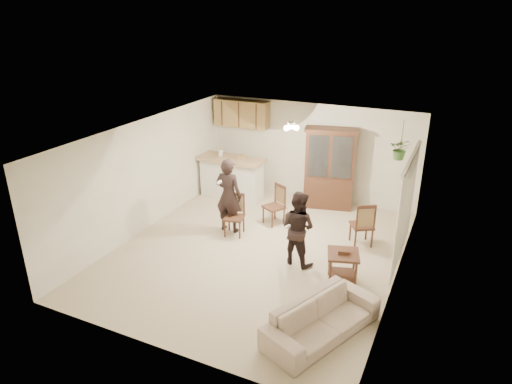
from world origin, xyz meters
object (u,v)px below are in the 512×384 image
at_px(child, 297,232).
at_px(chair_bar, 234,224).
at_px(side_table, 342,267).
at_px(chair_hutch_left, 274,213).
at_px(sofa, 322,314).
at_px(adult, 228,194).
at_px(chair_hutch_right, 361,232).
at_px(china_hutch, 329,169).

height_order(child, chair_bar, child).
distance_m(child, side_table, 1.12).
distance_m(chair_bar, chair_hutch_left, 1.05).
height_order(sofa, child, child).
xyz_separation_m(adult, child, (1.87, -0.66, -0.22)).
relative_size(chair_bar, chair_hutch_left, 0.99).
bearing_deg(sofa, chair_hutch_left, 57.46).
bearing_deg(chair_hutch_right, adult, -18.96).
relative_size(china_hutch, chair_hutch_right, 2.06).
bearing_deg(chair_hutch_left, china_hutch, 89.60).
distance_m(chair_bar, chair_hutch_right, 2.75).
bearing_deg(adult, chair_bar, 145.75).
bearing_deg(chair_bar, adult, 134.36).
height_order(chair_bar, chair_hutch_left, chair_hutch_left).
xyz_separation_m(china_hutch, side_table, (1.25, -3.23, -0.68)).
distance_m(sofa, china_hutch, 4.99).
distance_m(adult, chair_hutch_right, 2.98).
height_order(adult, china_hutch, china_hutch).
bearing_deg(sofa, child, 54.22).
height_order(adult, chair_hutch_left, adult).
xyz_separation_m(side_table, chair_hutch_right, (-0.03, 1.62, -0.04)).
height_order(sofa, chair_hutch_left, chair_hutch_left).
distance_m(sofa, adult, 3.93).
bearing_deg(sofa, chair_bar, 72.80).
xyz_separation_m(child, chair_hutch_left, (-1.09, 1.41, -0.41)).
bearing_deg(china_hutch, side_table, -82.48).
bearing_deg(chair_hutch_right, sofa, 60.93).
bearing_deg(chair_hutch_right, child, 21.47).
bearing_deg(adult, chair_hutch_right, -167.99).
bearing_deg(child, chair_hutch_left, -39.85).
bearing_deg(chair_bar, chair_hutch_left, 45.46).
xyz_separation_m(adult, chair_bar, (0.20, -0.14, -0.64)).
bearing_deg(side_table, chair_hutch_left, 140.29).
height_order(child, china_hutch, china_hutch).
bearing_deg(chair_bar, sofa, -52.52).
relative_size(sofa, child, 1.39).
xyz_separation_m(chair_bar, chair_hutch_right, (2.64, 0.76, 0.01)).
height_order(child, side_table, child).
distance_m(child, chair_hutch_left, 1.83).
xyz_separation_m(child, chair_bar, (-1.67, 0.53, -0.41)).
distance_m(adult, chair_hutch_left, 1.25).
xyz_separation_m(china_hutch, chair_bar, (-1.42, -2.37, -0.74)).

